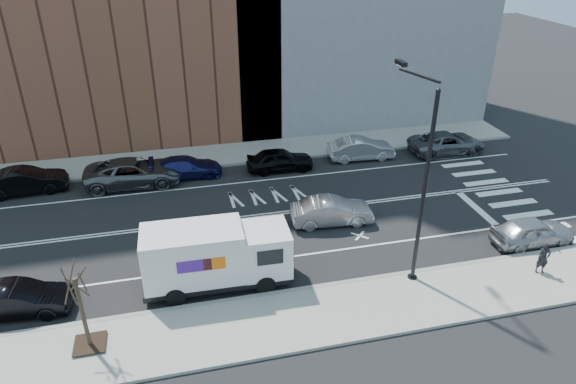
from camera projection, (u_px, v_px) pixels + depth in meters
name	position (u px, v px, depth m)	size (l,w,h in m)	color
ground	(237.00, 218.00, 28.56)	(120.00, 120.00, 0.00)	black
sidewalk_near	(270.00, 324.00, 20.97)	(44.00, 3.60, 0.15)	gray
sidewalk_far	(219.00, 155.00, 36.09)	(44.00, 3.60, 0.15)	gray
curb_near	(261.00, 296.00, 22.51)	(44.00, 0.25, 0.17)	gray
curb_far	(222.00, 165.00, 34.54)	(44.00, 0.25, 0.17)	gray
crosswalk	(492.00, 187.00, 31.89)	(3.00, 14.00, 0.01)	white
road_markings	(237.00, 218.00, 28.56)	(40.00, 8.60, 0.01)	white
streetlight	(420.00, 177.00, 21.70)	(0.44, 4.02, 9.34)	black
street_tree	(84.00, 319.00, 19.21)	(1.20, 1.20, 3.75)	black
fedex_van	(216.00, 256.00, 22.65)	(6.63, 2.48, 3.00)	black
far_parked_b	(26.00, 181.00, 30.92)	(1.64, 4.71, 1.55)	black
far_parked_c	(134.00, 172.00, 31.87)	(2.75, 5.96, 1.66)	#53555B
far_parked_d	(186.00, 167.00, 32.93)	(1.87, 4.59, 1.33)	navy
far_parked_e	(280.00, 160.00, 33.77)	(1.76, 4.38, 1.49)	black
far_parked_f	(361.00, 149.00, 35.38)	(1.59, 4.56, 1.50)	silver
far_parked_g	(447.00, 143.00, 36.33)	(2.48, 5.39, 1.50)	#565A5E
driving_sedan	(332.00, 211.00, 27.80)	(1.55, 4.43, 1.46)	#A2A2A6
near_parked_rear_a	(18.00, 300.00, 21.35)	(1.48, 4.25, 1.40)	black
near_parked_front	(532.00, 231.00, 26.01)	(1.70, 4.24, 1.44)	#A4A4A9
pedestrian	(543.00, 258.00, 23.57)	(0.59, 0.38, 1.60)	black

